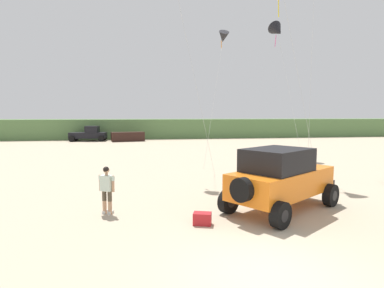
% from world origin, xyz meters
% --- Properties ---
extents(ground_plane, '(220.00, 220.00, 0.00)m').
position_xyz_m(ground_plane, '(0.00, 0.00, 0.00)').
color(ground_plane, tan).
extents(dune_ridge, '(90.00, 6.85, 2.79)m').
position_xyz_m(dune_ridge, '(1.89, 42.13, 1.39)').
color(dune_ridge, '#567A47').
rests_on(dune_ridge, ground_plane).
extents(jeep, '(4.94, 4.39, 2.26)m').
position_xyz_m(jeep, '(2.26, 4.45, 1.20)').
color(jeep, orange).
rests_on(jeep, ground_plane).
extents(person_watching, '(0.57, 0.43, 1.67)m').
position_xyz_m(person_watching, '(-3.91, 4.94, 0.94)').
color(person_watching, tan).
rests_on(person_watching, ground_plane).
extents(cooler_box, '(0.64, 0.51, 0.38)m').
position_xyz_m(cooler_box, '(-0.84, 3.36, 0.19)').
color(cooler_box, '#B21E23').
rests_on(cooler_box, ground_plane).
extents(distant_pickup, '(4.71, 2.62, 1.98)m').
position_xyz_m(distant_pickup, '(-9.70, 36.84, 0.94)').
color(distant_pickup, black).
rests_on(distant_pickup, ground_plane).
extents(distant_sedan, '(4.44, 2.45, 1.20)m').
position_xyz_m(distant_sedan, '(-4.67, 35.80, 0.60)').
color(distant_sedan, black).
rests_on(distant_sedan, ground_plane).
extents(kite_blue_swept, '(1.66, 6.37, 11.25)m').
position_xyz_m(kite_blue_swept, '(8.33, 18.97, 10.31)').
color(kite_blue_swept, black).
rests_on(kite_blue_swept, ground_plane).
extents(kite_pink_ribbon, '(3.19, 6.32, 10.17)m').
position_xyz_m(kite_pink_ribbon, '(3.69, 18.66, 9.53)').
color(kite_pink_ribbon, black).
rests_on(kite_pink_ribbon, ground_plane).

